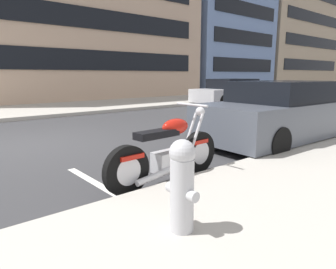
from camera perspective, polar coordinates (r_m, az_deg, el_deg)
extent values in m
plane|color=#333335|center=(7.59, -24.58, -1.80)|extent=(260.00, 260.00, 0.00)
cube|color=#ADA89E|center=(19.61, 5.30, 6.71)|extent=(120.00, 5.00, 0.14)
cube|color=silver|center=(4.47, -12.21, -9.58)|extent=(0.12, 2.20, 0.01)
cylinder|color=black|center=(4.94, 5.76, -3.33)|extent=(0.68, 0.14, 0.68)
cylinder|color=silver|center=(4.94, 5.76, -3.33)|extent=(0.38, 0.14, 0.37)
cylinder|color=black|center=(4.02, -7.78, -6.76)|extent=(0.68, 0.14, 0.68)
cylinder|color=silver|center=(4.02, -7.78, -6.76)|extent=(0.38, 0.14, 0.37)
cube|color=silver|center=(4.45, -0.30, -5.11)|extent=(0.41, 0.28, 0.30)
cube|color=black|center=(4.23, -2.10, 0.11)|extent=(0.69, 0.25, 0.10)
ellipsoid|color=#B7190F|center=(4.46, 1.39, 1.47)|extent=(0.49, 0.26, 0.24)
cube|color=#B7190F|center=(4.00, -7.27, -4.08)|extent=(0.37, 0.20, 0.06)
cube|color=#B7190F|center=(4.88, 5.65, -1.26)|extent=(0.33, 0.18, 0.06)
cylinder|color=silver|center=(4.81, 4.04, 0.15)|extent=(0.34, 0.06, 0.65)
cylinder|color=silver|center=(4.71, 5.28, -0.09)|extent=(0.34, 0.06, 0.65)
cylinder|color=silver|center=(4.67, 4.48, 5.59)|extent=(0.07, 0.62, 0.04)
sphere|color=silver|center=(4.83, 6.07, 4.31)|extent=(0.15, 0.15, 0.15)
cylinder|color=silver|center=(4.19, -2.03, -7.62)|extent=(0.71, 0.12, 0.16)
cube|color=#4C515B|center=(7.71, 20.87, 2.89)|extent=(4.59, 2.00, 0.80)
cube|color=black|center=(7.52, 20.56, 7.58)|extent=(2.18, 1.75, 0.47)
cylinder|color=black|center=(9.43, 21.32, 2.71)|extent=(0.63, 0.25, 0.62)
cylinder|color=black|center=(7.07, 8.64, 0.77)|extent=(0.63, 0.25, 0.62)
cylinder|color=black|center=(6.08, 19.85, -1.47)|extent=(0.63, 0.25, 0.62)
cylinder|color=black|center=(11.76, 26.85, 3.80)|extent=(0.62, 0.23, 0.62)
cube|color=silver|center=(16.91, 11.63, 7.29)|extent=(4.49, 2.14, 0.68)
cube|color=black|center=(16.98, 12.00, 9.31)|extent=(2.45, 1.86, 0.51)
cylinder|color=black|center=(15.28, 10.34, 6.24)|extent=(0.63, 0.26, 0.62)
cylinder|color=black|center=(16.49, 5.99, 6.71)|extent=(0.63, 0.26, 0.62)
cylinder|color=black|center=(17.50, 16.89, 6.54)|extent=(0.63, 0.26, 0.62)
cylinder|color=black|center=(18.57, 12.64, 6.99)|extent=(0.63, 0.26, 0.62)
cylinder|color=#B7B7BC|center=(2.84, 2.63, -11.32)|extent=(0.22, 0.22, 0.69)
sphere|color=#B7B7BC|center=(2.71, 2.70, -3.40)|extent=(0.24, 0.24, 0.24)
cylinder|color=#B7B7BC|center=(2.92, 0.74, -9.91)|extent=(0.10, 0.08, 0.10)
cylinder|color=#B7B7BC|center=(2.73, 4.66, -11.49)|extent=(0.10, 0.08, 0.10)
cube|color=tan|center=(23.66, -18.89, 19.84)|extent=(15.61, 11.20, 10.75)
cube|color=black|center=(18.28, -11.61, 13.42)|extent=(13.12, 0.06, 1.10)
cube|color=black|center=(18.51, -11.89, 20.31)|extent=(13.12, 0.06, 1.10)
cube|color=#6B84B2|center=(30.87, 6.05, 18.20)|extent=(9.44, 10.57, 10.79)
cube|color=black|center=(27.22, 14.19, 12.50)|extent=(7.93, 0.06, 1.10)
cube|color=black|center=(27.37, 14.42, 17.17)|extent=(7.93, 0.06, 1.10)
cube|color=black|center=(27.71, 14.66, 21.75)|extent=(7.93, 0.06, 1.10)
cube|color=tan|center=(40.33, 19.23, 16.76)|extent=(13.95, 9.71, 11.86)
cube|color=black|center=(37.80, 25.38, 11.67)|extent=(11.72, 0.06, 1.10)
cube|color=black|center=(37.94, 25.70, 15.36)|extent=(11.72, 0.06, 1.10)
cube|color=black|center=(38.25, 26.02, 19.01)|extent=(11.72, 0.06, 1.10)
cube|color=beige|center=(51.90, 26.39, 14.18)|extent=(10.54, 10.51, 10.66)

